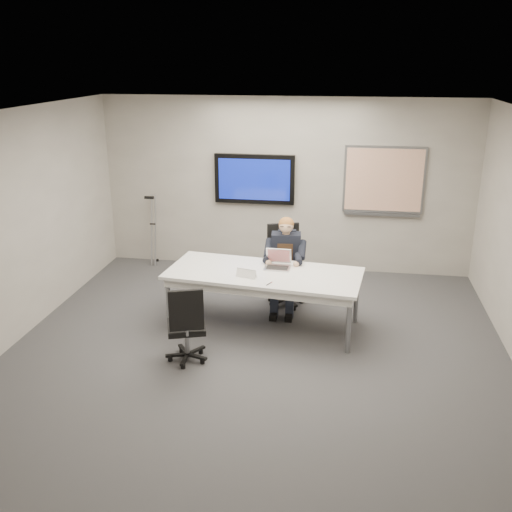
# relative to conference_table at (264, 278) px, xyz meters

# --- Properties ---
(floor) EXTENTS (6.00, 6.00, 0.02)m
(floor) POSITION_rel_conference_table_xyz_m (0.01, -0.72, -0.68)
(floor) COLOR #393A3C
(floor) RESTS_ON ground
(ceiling) EXTENTS (6.00, 6.00, 0.02)m
(ceiling) POSITION_rel_conference_table_xyz_m (0.01, -0.72, 2.12)
(ceiling) COLOR white
(ceiling) RESTS_ON wall_back
(wall_back) EXTENTS (6.00, 0.02, 2.80)m
(wall_back) POSITION_rel_conference_table_xyz_m (0.01, 2.28, 0.72)
(wall_back) COLOR #9A958B
(wall_back) RESTS_ON ground
(wall_front) EXTENTS (6.00, 0.02, 2.80)m
(wall_front) POSITION_rel_conference_table_xyz_m (0.01, -3.72, 0.72)
(wall_front) COLOR #9A958B
(wall_front) RESTS_ON ground
(wall_left) EXTENTS (0.02, 6.00, 2.80)m
(wall_left) POSITION_rel_conference_table_xyz_m (-2.99, -0.72, 0.72)
(wall_left) COLOR #9A958B
(wall_left) RESTS_ON ground
(conference_table) EXTENTS (2.57, 1.30, 0.76)m
(conference_table) POSITION_rel_conference_table_xyz_m (0.00, 0.00, 0.00)
(conference_table) COLOR white
(conference_table) RESTS_ON ground
(tv_display) EXTENTS (1.30, 0.09, 0.80)m
(tv_display) POSITION_rel_conference_table_xyz_m (-0.49, 2.22, 0.82)
(tv_display) COLOR black
(tv_display) RESTS_ON wall_back
(whiteboard) EXTENTS (1.25, 0.08, 1.10)m
(whiteboard) POSITION_rel_conference_table_xyz_m (1.56, 2.25, 0.85)
(whiteboard) COLOR gray
(whiteboard) RESTS_ON wall_back
(office_chair_far) EXTENTS (0.68, 0.68, 1.14)m
(office_chair_far) POSITION_rel_conference_table_xyz_m (0.19, 0.80, -0.32)
(office_chair_far) COLOR black
(office_chair_far) RESTS_ON ground
(office_chair_near) EXTENTS (0.58, 0.58, 0.97)m
(office_chair_near) POSITION_rel_conference_table_xyz_m (-0.74, -1.07, -0.37)
(office_chair_near) COLOR black
(office_chair_near) RESTS_ON ground
(seated_person) EXTENTS (0.42, 0.72, 1.31)m
(seated_person) POSITION_rel_conference_table_xyz_m (0.21, 0.54, -0.15)
(seated_person) COLOR #1D2230
(seated_person) RESTS_ON office_chair_far
(crutch) EXTENTS (0.27, 0.54, 1.28)m
(crutch) POSITION_rel_conference_table_xyz_m (-2.20, 2.09, -0.05)
(crutch) COLOR #A5A7AD
(crutch) RESTS_ON ground
(laptop) EXTENTS (0.34, 0.31, 0.23)m
(laptop) POSITION_rel_conference_table_xyz_m (0.16, 0.21, 0.15)
(laptop) COLOR silver
(laptop) RESTS_ON conference_table
(name_tent) EXTENTS (0.27, 0.14, 0.10)m
(name_tent) POSITION_rel_conference_table_xyz_m (-0.19, -0.21, 0.14)
(name_tent) COLOR white
(name_tent) RESTS_ON conference_table
(pen) EXTENTS (0.06, 0.12, 0.01)m
(pen) POSITION_rel_conference_table_xyz_m (0.12, -0.40, 0.09)
(pen) COLOR black
(pen) RESTS_ON conference_table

